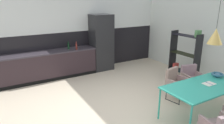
{
  "coord_description": "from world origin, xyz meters",
  "views": [
    {
      "loc": [
        -2.43,
        -3.35,
        2.49
      ],
      "look_at": [
        -0.06,
        0.77,
        1.02
      ],
      "focal_mm": 32.89,
      "sensor_mm": 36.0,
      "label": 1
    }
  ],
  "objects_px": {
    "armchair_facing_counter": "(191,76)",
    "open_shelf_unit": "(185,55)",
    "bottle_oil_tall": "(76,46)",
    "refrigerator_column": "(101,43)",
    "armchair_near_window": "(175,80)",
    "pendant_lamp_over_table_near": "(215,36)",
    "bottle_vinegar_dark": "(68,46)",
    "open_book": "(209,84)",
    "dining_table": "(206,87)",
    "fruit_bowl": "(218,75)"
  },
  "relations": [
    {
      "from": "bottle_vinegar_dark",
      "to": "refrigerator_column",
      "type": "bearing_deg",
      "value": -0.51
    },
    {
      "from": "open_book",
      "to": "open_shelf_unit",
      "type": "distance_m",
      "value": 2.17
    },
    {
      "from": "refrigerator_column",
      "to": "open_shelf_unit",
      "type": "height_order",
      "value": "refrigerator_column"
    },
    {
      "from": "open_book",
      "to": "open_shelf_unit",
      "type": "height_order",
      "value": "open_shelf_unit"
    },
    {
      "from": "armchair_near_window",
      "to": "fruit_bowl",
      "type": "distance_m",
      "value": 0.97
    },
    {
      "from": "armchair_near_window",
      "to": "fruit_bowl",
      "type": "bearing_deg",
      "value": 115.16
    },
    {
      "from": "dining_table",
      "to": "bottle_vinegar_dark",
      "type": "bearing_deg",
      "value": 112.63
    },
    {
      "from": "refrigerator_column",
      "to": "pendant_lamp_over_table_near",
      "type": "height_order",
      "value": "pendant_lamp_over_table_near"
    },
    {
      "from": "bottle_oil_tall",
      "to": "pendant_lamp_over_table_near",
      "type": "distance_m",
      "value": 4.17
    },
    {
      "from": "armchair_facing_counter",
      "to": "open_shelf_unit",
      "type": "xyz_separation_m",
      "value": [
        0.65,
        0.82,
        0.31
      ]
    },
    {
      "from": "armchair_near_window",
      "to": "fruit_bowl",
      "type": "relative_size",
      "value": 2.97
    },
    {
      "from": "fruit_bowl",
      "to": "open_book",
      "type": "relative_size",
      "value": 1.07
    },
    {
      "from": "open_book",
      "to": "pendant_lamp_over_table_near",
      "type": "height_order",
      "value": "pendant_lamp_over_table_near"
    },
    {
      "from": "armchair_near_window",
      "to": "bottle_oil_tall",
      "type": "bearing_deg",
      "value": -73.56
    },
    {
      "from": "armchair_near_window",
      "to": "pendant_lamp_over_table_near",
      "type": "xyz_separation_m",
      "value": [
        -0.1,
        -0.96,
        1.28
      ]
    },
    {
      "from": "bottle_oil_tall",
      "to": "dining_table",
      "type": "bearing_deg",
      "value": -69.02
    },
    {
      "from": "armchair_facing_counter",
      "to": "open_book",
      "type": "xyz_separation_m",
      "value": [
        -0.61,
        -0.94,
        0.25
      ]
    },
    {
      "from": "dining_table",
      "to": "pendant_lamp_over_table_near",
      "type": "relative_size",
      "value": 1.68
    },
    {
      "from": "fruit_bowl",
      "to": "open_book",
      "type": "height_order",
      "value": "fruit_bowl"
    },
    {
      "from": "armchair_facing_counter",
      "to": "pendant_lamp_over_table_near",
      "type": "distance_m",
      "value": 1.78
    },
    {
      "from": "armchair_near_window",
      "to": "pendant_lamp_over_table_near",
      "type": "bearing_deg",
      "value": 72.49
    },
    {
      "from": "armchair_facing_counter",
      "to": "pendant_lamp_over_table_near",
      "type": "relative_size",
      "value": 0.69
    },
    {
      "from": "bottle_oil_tall",
      "to": "open_shelf_unit",
      "type": "xyz_separation_m",
      "value": [
        2.82,
        -2.01,
        -0.19
      ]
    },
    {
      "from": "fruit_bowl",
      "to": "bottle_oil_tall",
      "type": "height_order",
      "value": "bottle_oil_tall"
    },
    {
      "from": "open_book",
      "to": "bottle_oil_tall",
      "type": "xyz_separation_m",
      "value": [
        -1.56,
        3.78,
        0.25
      ]
    },
    {
      "from": "fruit_bowl",
      "to": "open_shelf_unit",
      "type": "height_order",
      "value": "open_shelf_unit"
    },
    {
      "from": "open_book",
      "to": "pendant_lamp_over_table_near",
      "type": "xyz_separation_m",
      "value": [
        -0.11,
        -0.05,
        1.04
      ]
    },
    {
      "from": "bottle_vinegar_dark",
      "to": "open_book",
      "type": "bearing_deg",
      "value": -66.02
    },
    {
      "from": "refrigerator_column",
      "to": "armchair_near_window",
      "type": "distance_m",
      "value": 3.13
    },
    {
      "from": "refrigerator_column",
      "to": "bottle_oil_tall",
      "type": "bearing_deg",
      "value": -169.99
    },
    {
      "from": "bottle_oil_tall",
      "to": "bottle_vinegar_dark",
      "type": "relative_size",
      "value": 1.01
    },
    {
      "from": "open_shelf_unit",
      "to": "refrigerator_column",
      "type": "bearing_deg",
      "value": -140.49
    },
    {
      "from": "armchair_near_window",
      "to": "open_shelf_unit",
      "type": "height_order",
      "value": "open_shelf_unit"
    },
    {
      "from": "armchair_facing_counter",
      "to": "fruit_bowl",
      "type": "bearing_deg",
      "value": 97.46
    },
    {
      "from": "dining_table",
      "to": "bottle_vinegar_dark",
      "type": "distance_m",
      "value": 4.31
    },
    {
      "from": "dining_table",
      "to": "armchair_near_window",
      "type": "relative_size",
      "value": 2.34
    },
    {
      "from": "dining_table",
      "to": "armchair_facing_counter",
      "type": "xyz_separation_m",
      "value": [
        0.72,
        0.95,
        -0.2
      ]
    },
    {
      "from": "armchair_facing_counter",
      "to": "open_shelf_unit",
      "type": "bearing_deg",
      "value": -115.53
    },
    {
      "from": "armchair_facing_counter",
      "to": "open_shelf_unit",
      "type": "distance_m",
      "value": 1.09
    },
    {
      "from": "fruit_bowl",
      "to": "open_book",
      "type": "distance_m",
      "value": 0.57
    },
    {
      "from": "armchair_facing_counter",
      "to": "bottle_oil_tall",
      "type": "height_order",
      "value": "bottle_oil_tall"
    },
    {
      "from": "fruit_bowl",
      "to": "open_shelf_unit",
      "type": "xyz_separation_m",
      "value": [
        0.72,
        1.59,
        0.01
      ]
    },
    {
      "from": "open_shelf_unit",
      "to": "dining_table",
      "type": "bearing_deg",
      "value": -37.66
    },
    {
      "from": "armchair_near_window",
      "to": "bottle_vinegar_dark",
      "type": "xyz_separation_m",
      "value": [
        -1.75,
        3.06,
        0.49
      ]
    },
    {
      "from": "bottle_oil_tall",
      "to": "refrigerator_column",
      "type": "bearing_deg",
      "value": 10.01
    },
    {
      "from": "fruit_bowl",
      "to": "pendant_lamp_over_table_near",
      "type": "xyz_separation_m",
      "value": [
        -0.65,
        -0.23,
        0.99
      ]
    },
    {
      "from": "armchair_facing_counter",
      "to": "bottle_vinegar_dark",
      "type": "bearing_deg",
      "value": -39.22
    },
    {
      "from": "open_book",
      "to": "pendant_lamp_over_table_near",
      "type": "distance_m",
      "value": 1.05
    },
    {
      "from": "armchair_near_window",
      "to": "refrigerator_column",
      "type": "bearing_deg",
      "value": -91.88
    },
    {
      "from": "refrigerator_column",
      "to": "bottle_oil_tall",
      "type": "relative_size",
      "value": 7.4
    }
  ]
}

